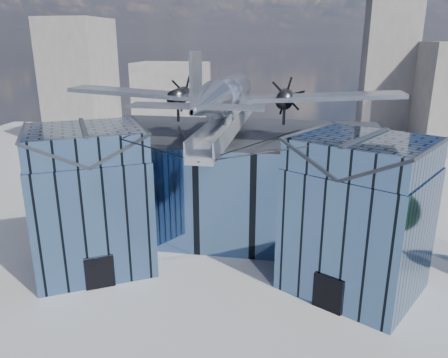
# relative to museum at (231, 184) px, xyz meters

# --- Properties ---
(ground_plane) EXTENTS (120.00, 120.00, 0.00)m
(ground_plane) POSITION_rel_museum_xyz_m (-0.00, -5.82, -5.54)
(ground_plane) COLOR gray
(museum) EXTENTS (32.88, 24.50, 17.60)m
(museum) POSITION_rel_museum_xyz_m (0.00, 0.00, 0.00)
(museum) COLOR #486894
(museum) RESTS_ON ground
(bg_towers) EXTENTS (77.00, 24.50, 26.00)m
(bg_towers) POSITION_rel_museum_xyz_m (1.45, 44.67, 4.47)
(bg_towers) COLOR gray
(bg_towers) RESTS_ON ground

